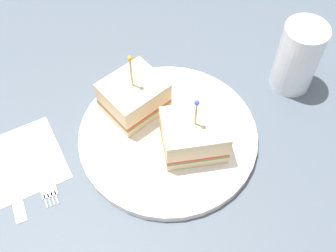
{
  "coord_description": "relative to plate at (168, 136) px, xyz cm",
  "views": [
    {
      "loc": [
        -25.32,
        23.41,
        54.23
      ],
      "look_at": [
        0.0,
        0.0,
        3.34
      ],
      "focal_mm": 45.76,
      "sensor_mm": 36.0,
      "label": 1
    }
  ],
  "objects": [
    {
      "name": "plate",
      "position": [
        0.0,
        0.0,
        0.0
      ],
      "size": [
        26.46,
        26.46,
        1.34
      ],
      "primitive_type": "cylinder",
      "color": "silver",
      "rests_on": "ground_plane"
    },
    {
      "name": "drink_glass",
      "position": [
        -5.42,
        -22.12,
        4.6
      ],
      "size": [
        6.59,
        6.59,
        11.76
      ],
      "color": "gold",
      "rests_on": "ground_plane"
    },
    {
      "name": "sandwich_half_back",
      "position": [
        6.94,
        0.51,
        3.47
      ],
      "size": [
        7.69,
        8.74,
        11.36
      ],
      "color": "beige",
      "rests_on": "plate"
    },
    {
      "name": "sandwich_half_front",
      "position": [
        -3.99,
        -1.23,
        3.51
      ],
      "size": [
        10.8,
        11.26,
        10.64
      ],
      "color": "beige",
      "rests_on": "plate"
    },
    {
      "name": "fork",
      "position": [
        7.06,
        17.25,
        -0.49
      ],
      "size": [
        12.02,
        5.29,
        0.35
      ],
      "color": "silver",
      "rests_on": "ground_plane"
    },
    {
      "name": "napkin",
      "position": [
        11.44,
        17.93,
        -0.59
      ],
      "size": [
        14.16,
        13.32,
        0.15
      ],
      "primitive_type": "cube",
      "rotation": [
        0.0,
        0.0,
        9.16
      ],
      "color": "beige",
      "rests_on": "ground_plane"
    },
    {
      "name": "knife",
      "position": [
        8.83,
        21.19,
        -0.49
      ],
      "size": [
        12.75,
        5.64,
        0.35
      ],
      "color": "silver",
      "rests_on": "ground_plane"
    },
    {
      "name": "ground_plane",
      "position": [
        0.0,
        0.0,
        -1.67
      ],
      "size": [
        107.91,
        107.91,
        2.0
      ],
      "primitive_type": "cube",
      "color": "#4C5660"
    }
  ]
}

